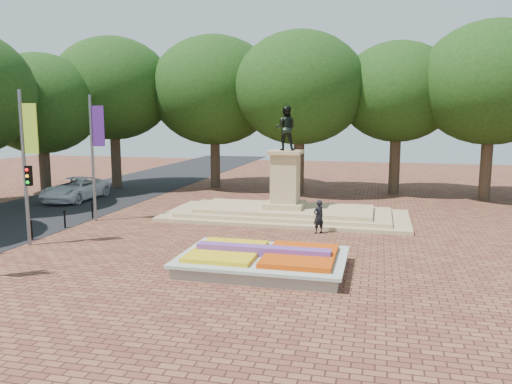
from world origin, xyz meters
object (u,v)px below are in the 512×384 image
(monument, at_px, (285,202))
(van, at_px, (75,189))
(pedestrian, at_px, (319,217))
(flower_bed, at_px, (264,260))

(monument, xyz_separation_m, van, (-15.36, 2.37, -0.09))
(monument, bearing_deg, pedestrian, -56.01)
(flower_bed, relative_size, van, 1.10)
(monument, height_order, pedestrian, monument)
(van, bearing_deg, monument, -10.41)
(flower_bed, xyz_separation_m, van, (-16.39, 12.37, 0.42))
(flower_bed, relative_size, pedestrian, 3.72)
(monument, relative_size, pedestrian, 8.26)
(flower_bed, height_order, van, van)
(monument, height_order, van, monument)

